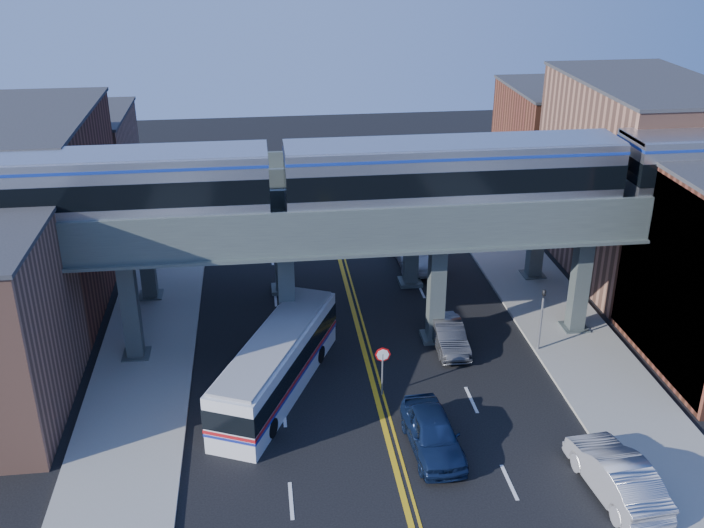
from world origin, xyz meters
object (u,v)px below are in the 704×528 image
at_px(car_lane_b, 449,335).
at_px(car_lane_c, 416,253).
at_px(traffic_signal, 542,313).
at_px(transit_train, 453,174).
at_px(car_lane_a, 433,433).
at_px(transit_bus, 277,365).
at_px(car_lane_d, 381,209).
at_px(car_parked_curb, 617,475).
at_px(stop_sign, 383,363).

bearing_deg(car_lane_b, car_lane_c, 88.43).
bearing_deg(traffic_signal, transit_train, 156.81).
height_order(traffic_signal, car_lane_a, traffic_signal).
height_order(transit_bus, car_lane_d, transit_bus).
distance_m(car_lane_a, car_parked_curb, 7.63).
distance_m(transit_train, stop_sign, 10.11).
distance_m(car_lane_a, car_lane_c, 19.64).
relative_size(car_lane_b, car_lane_d, 0.85).
bearing_deg(car_lane_c, stop_sign, -109.45).
bearing_deg(car_lane_b, transit_train, 91.39).
bearing_deg(car_parked_curb, stop_sign, -50.33).
xyz_separation_m(car_lane_b, car_lane_d, (-0.58, 19.48, 0.03)).
bearing_deg(transit_bus, car_lane_a, -106.16).
height_order(stop_sign, transit_bus, transit_bus).
bearing_deg(car_lane_c, car_parked_curb, -83.36).
bearing_deg(car_lane_c, car_lane_d, 94.51).
relative_size(car_lane_c, car_lane_d, 1.07).
bearing_deg(stop_sign, transit_bus, 168.83).
relative_size(car_lane_c, car_parked_curb, 1.01).
height_order(car_lane_a, car_parked_curb, car_parked_curb).
bearing_deg(car_parked_curb, car_lane_b, -77.50).
height_order(stop_sign, car_lane_c, stop_sign).
height_order(transit_train, traffic_signal, transit_train).
bearing_deg(traffic_signal, car_lane_a, -134.68).
bearing_deg(car_lane_b, traffic_signal, -11.67).
distance_m(transit_train, car_lane_d, 20.45).
relative_size(transit_bus, car_lane_c, 1.98).
height_order(car_lane_a, car_lane_c, car_lane_a).
distance_m(transit_train, car_lane_c, 13.18).
bearing_deg(car_lane_a, car_lane_c, 78.03).
distance_m(traffic_signal, car_parked_curb, 11.25).
bearing_deg(transit_train, car_lane_d, 91.76).
xyz_separation_m(stop_sign, car_lane_a, (1.50, -4.48, -0.89)).
height_order(transit_bus, car_lane_c, transit_bus).
distance_m(transit_bus, car_lane_c, 16.96).
bearing_deg(car_lane_a, traffic_signal, 42.60).
distance_m(car_lane_b, car_lane_d, 19.49).
relative_size(transit_bus, car_lane_d, 2.13).
bearing_deg(car_lane_b, car_parked_curb, -71.37).
xyz_separation_m(transit_bus, car_lane_b, (9.27, 3.02, -0.74)).
relative_size(stop_sign, transit_bus, 0.24).
relative_size(transit_train, car_lane_b, 11.76).
relative_size(transit_train, car_lane_d, 9.95).
relative_size(stop_sign, car_lane_d, 0.50).
xyz_separation_m(stop_sign, traffic_signal, (8.90, 3.00, 0.54)).
distance_m(traffic_signal, car_lane_b, 5.02).
bearing_deg(car_parked_curb, car_lane_a, -34.17).
bearing_deg(transit_bus, traffic_signal, -57.95).
bearing_deg(car_lane_c, car_lane_b, -94.27).
relative_size(transit_train, transit_bus, 4.67).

